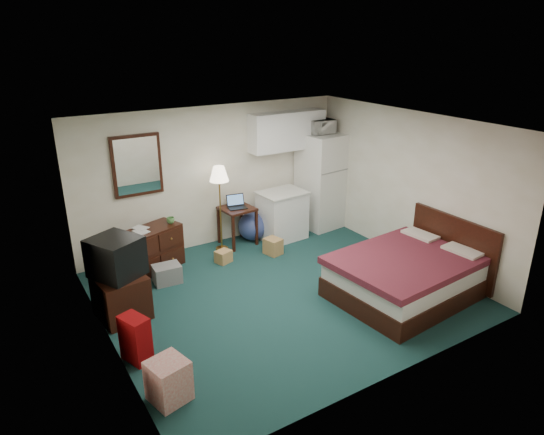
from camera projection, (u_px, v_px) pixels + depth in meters
floor at (282, 292)px, 7.28m from camera, size 5.00×4.50×0.01m
ceiling at (283, 126)px, 6.38m from camera, size 5.00×4.50×0.01m
walls at (282, 214)px, 6.83m from camera, size 5.01×4.51×2.50m
mirror at (137, 165)px, 7.78m from camera, size 0.80×0.06×1.00m
upper_cabinets at (287, 131)px, 8.94m from camera, size 1.50×0.35×0.70m
headboard at (452, 247)px, 7.47m from camera, size 0.06×1.56×1.00m
dresser at (150, 250)px, 7.84m from camera, size 1.15×0.80×0.72m
floor_lamp at (220, 209)px, 8.46m from camera, size 0.35×0.35×1.53m
desk at (237, 226)px, 8.82m from camera, size 0.60×0.60×0.70m
exercise_ball at (252, 226)px, 9.04m from camera, size 0.54×0.54×0.54m
kitchen_counter at (282, 216)px, 9.05m from camera, size 0.84×0.67×0.88m
fridge at (321, 181)px, 9.49m from camera, size 0.84×0.84×1.85m
bed at (404, 277)px, 7.06m from camera, size 2.09×1.69×0.63m
tv_stand at (121, 296)px, 6.56m from camera, size 0.69×0.74×0.61m
suitcase at (135, 339)px, 5.68m from camera, size 0.33×0.41×0.58m
retail_box at (169, 381)px, 5.08m from camera, size 0.45×0.45×0.47m
file_bin at (167, 274)px, 7.52m from camera, size 0.43×0.34×0.29m
cardboard_box_a at (223, 256)px, 8.19m from camera, size 0.30×0.28×0.21m
cardboard_box_b at (273, 246)px, 8.49m from camera, size 0.30×0.33×0.29m
laptop at (237, 202)px, 8.63m from camera, size 0.36×0.31×0.22m
crt_tv at (116, 257)px, 6.40m from camera, size 0.80×0.82×0.53m
microwave at (321, 125)px, 9.11m from camera, size 0.50×0.30×0.33m
book_a at (135, 227)px, 7.49m from camera, size 0.18×0.08×0.25m
book_b at (136, 224)px, 7.62m from camera, size 0.16×0.11×0.23m
mug at (171, 220)px, 7.93m from camera, size 0.14×0.12×0.13m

